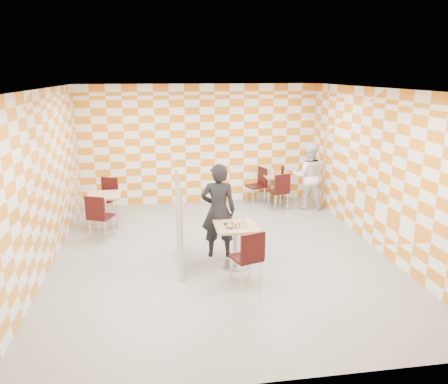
# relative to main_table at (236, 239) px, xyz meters

# --- Properties ---
(room_shell) EXTENTS (7.00, 7.00, 7.00)m
(room_shell) POSITION_rel_main_table_xyz_m (-0.19, 1.07, 0.99)
(room_shell) COLOR gray
(room_shell) RESTS_ON ground
(main_table) EXTENTS (0.70, 0.70, 0.75)m
(main_table) POSITION_rel_main_table_xyz_m (0.00, 0.00, 0.00)
(main_table) COLOR tan
(main_table) RESTS_ON ground
(second_table) EXTENTS (0.70, 0.70, 0.75)m
(second_table) POSITION_rel_main_table_xyz_m (1.73, 3.57, 0.00)
(second_table) COLOR tan
(second_table) RESTS_ON ground
(empty_table) EXTENTS (0.70, 0.70, 0.75)m
(empty_table) POSITION_rel_main_table_xyz_m (-2.43, 2.36, 0.00)
(empty_table) COLOR tan
(empty_table) RESTS_ON ground
(chair_main_front) EXTENTS (0.53, 0.54, 0.92)m
(chair_main_front) POSITION_rel_main_table_xyz_m (0.08, -0.77, 0.04)
(chair_main_front) COLOR black
(chair_main_front) RESTS_ON ground
(chair_second_front) EXTENTS (0.51, 0.52, 0.92)m
(chair_second_front) POSITION_rel_main_table_xyz_m (1.64, 2.98, 0.04)
(chair_second_front) COLOR black
(chair_second_front) RESTS_ON ground
(chair_second_side) EXTENTS (0.54, 0.53, 0.92)m
(chair_second_side) POSITION_rel_main_table_xyz_m (1.28, 3.70, 0.04)
(chair_second_side) COLOR black
(chair_second_side) RESTS_ON ground
(chair_empty_near) EXTENTS (0.55, 0.56, 0.92)m
(chair_empty_near) POSITION_rel_main_table_xyz_m (-2.49, 1.67, 0.04)
(chair_empty_near) COLOR black
(chair_empty_near) RESTS_ON ground
(chair_empty_far) EXTENTS (0.56, 0.56, 0.92)m
(chair_empty_far) POSITION_rel_main_table_xyz_m (-2.44, 3.10, 0.04)
(chair_empty_far) COLOR black
(chair_empty_far) RESTS_ON ground
(partition) EXTENTS (0.08, 1.38, 1.55)m
(partition) POSITION_rel_main_table_xyz_m (-0.94, 0.23, 0.28)
(partition) COLOR white
(partition) RESTS_ON ground
(man_dark) EXTENTS (0.68, 0.49, 1.73)m
(man_dark) POSITION_rel_main_table_xyz_m (-0.23, 0.50, 0.36)
(man_dark) COLOR black
(man_dark) RESTS_ON ground
(man_white) EXTENTS (0.91, 0.78, 1.64)m
(man_white) POSITION_rel_main_table_xyz_m (2.36, 3.05, 0.31)
(man_white) COLOR white
(man_white) RESTS_ON ground
(pizza_on_foil) EXTENTS (0.40, 0.40, 0.04)m
(pizza_on_foil) POSITION_rel_main_table_xyz_m (-0.00, -0.02, 0.26)
(pizza_on_foil) COLOR silver
(pizza_on_foil) RESTS_ON main_table
(sport_bottle) EXTENTS (0.06, 0.06, 0.20)m
(sport_bottle) POSITION_rel_main_table_xyz_m (1.61, 3.63, 0.33)
(sport_bottle) COLOR white
(sport_bottle) RESTS_ON second_table
(soda_bottle) EXTENTS (0.07, 0.07, 0.23)m
(soda_bottle) POSITION_rel_main_table_xyz_m (1.89, 3.66, 0.34)
(soda_bottle) COLOR black
(soda_bottle) RESTS_ON second_table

